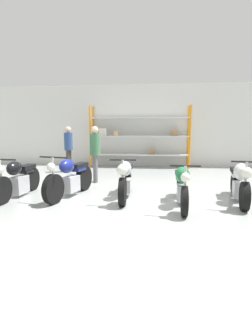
# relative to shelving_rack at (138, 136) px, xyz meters

# --- Properties ---
(ground_plane) EXTENTS (30.00, 30.00, 0.00)m
(ground_plane) POSITION_rel_shelving_rack_xyz_m (0.01, -5.41, -1.34)
(ground_plane) COLOR #9EA3A0
(back_wall) EXTENTS (30.00, 0.08, 3.60)m
(back_wall) POSITION_rel_shelving_rack_xyz_m (0.01, 0.37, 0.46)
(back_wall) COLOR silver
(back_wall) RESTS_ON ground_plane
(shelving_rack) EXTENTS (4.31, 0.63, 2.63)m
(shelving_rack) POSITION_rel_shelving_rack_xyz_m (0.00, 0.00, 0.00)
(shelving_rack) COLOR orange
(shelving_rack) RESTS_ON ground_plane
(motorcycle_black) EXTENTS (0.72, 1.99, 1.02)m
(motorcycle_black) POSITION_rel_shelving_rack_xyz_m (-2.65, -5.40, -0.90)
(motorcycle_black) COLOR black
(motorcycle_black) RESTS_ON ground_plane
(motorcycle_blue) EXTENTS (0.82, 2.06, 1.07)m
(motorcycle_blue) POSITION_rel_shelving_rack_xyz_m (-1.36, -5.26, -0.87)
(motorcycle_blue) COLOR black
(motorcycle_blue) RESTS_ON ground_plane
(motorcycle_silver) EXTENTS (0.59, 2.07, 1.03)m
(motorcycle_silver) POSITION_rel_shelving_rack_xyz_m (0.02, -5.23, -0.87)
(motorcycle_silver) COLOR black
(motorcycle_silver) RESTS_ON ground_plane
(motorcycle_green) EXTENTS (0.58, 2.07, 0.99)m
(motorcycle_green) POSITION_rel_shelving_rack_xyz_m (1.32, -5.75, -0.88)
(motorcycle_green) COLOR black
(motorcycle_green) RESTS_ON ground_plane
(motorcycle_white) EXTENTS (0.63, 1.98, 1.03)m
(motorcycle_white) POSITION_rel_shelving_rack_xyz_m (2.66, -5.33, -0.86)
(motorcycle_white) COLOR black
(motorcycle_white) RESTS_ON ground_plane
(person_browsing) EXTENTS (0.37, 0.37, 1.75)m
(person_browsing) POSITION_rel_shelving_rack_xyz_m (-1.13, -3.46, -0.31)
(person_browsing) COLOR #595960
(person_browsing) RESTS_ON ground_plane
(person_near_rack) EXTENTS (0.36, 0.36, 1.75)m
(person_near_rack) POSITION_rel_shelving_rack_xyz_m (-2.59, -1.62, -0.30)
(person_near_rack) COLOR #38332D
(person_near_rack) RESTS_ON ground_plane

